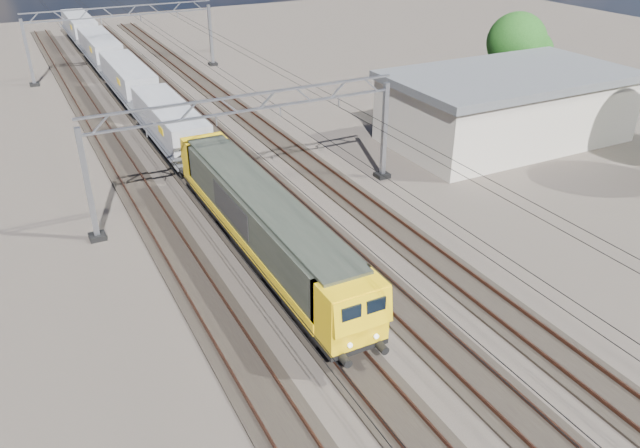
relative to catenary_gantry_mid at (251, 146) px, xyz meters
name	(u,v)px	position (x,y,z in m)	size (l,w,h in m)	color
ground	(280,232)	(0.00, -4.00, -3.91)	(160.00, 160.00, 0.00)	black
track_outer_west	(178,255)	(-6.00, -4.00, -3.83)	(2.60, 140.00, 0.30)	black
track_loco	(248,239)	(-2.00, -4.00, -3.83)	(2.60, 140.00, 0.30)	black
track_inner_east	(311,224)	(2.00, -4.00, -3.83)	(2.60, 140.00, 0.30)	black
track_outer_east	(369,210)	(6.00, -4.00, -3.83)	(2.60, 140.00, 0.30)	black
catenary_gantry_mid	(251,146)	(0.00, 0.00, 0.00)	(19.90, 0.90, 7.11)	gray
catenary_gantry_far	(124,38)	(0.00, 36.00, 0.00)	(19.90, 0.90, 7.11)	gray
overhead_wires	(226,99)	(0.00, 4.00, 1.84)	(12.03, 140.00, 0.53)	black
locomotive	(262,221)	(-2.00, -6.42, -1.58)	(2.76, 21.10, 3.62)	black
hopper_wagon_lead	(170,124)	(-2.00, 11.27, -1.67)	(3.38, 13.00, 3.25)	black
hopper_wagon_mid	(129,79)	(-2.00, 25.47, -1.67)	(3.38, 13.00, 3.25)	black
hopper_wagon_third	(100,49)	(-2.00, 39.67, -1.67)	(3.38, 13.00, 3.25)	black
hopper_wagon_fourth	(80,28)	(-2.00, 53.87, -1.67)	(3.38, 13.00, 3.25)	black
industrial_shed	(506,106)	(22.00, 2.00, -1.18)	(18.60, 10.60, 5.40)	#BBB3A4
tree_far	(521,45)	(30.32, 9.79, 1.24)	(5.81, 5.41, 8.07)	#362018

